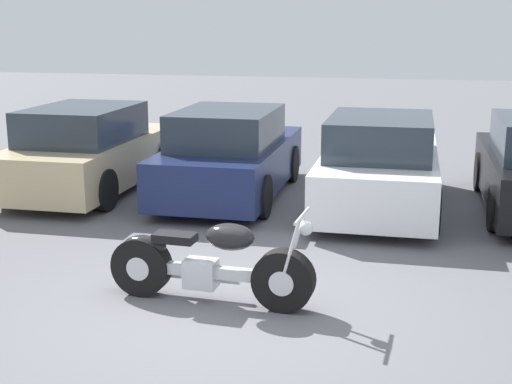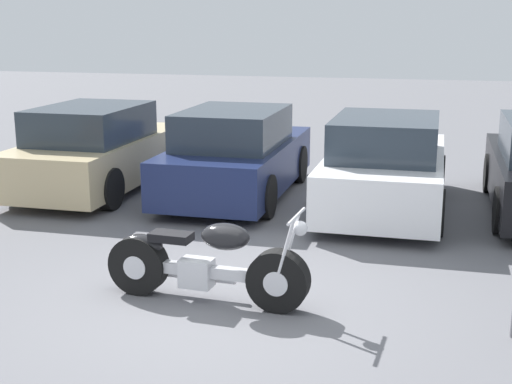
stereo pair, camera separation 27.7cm
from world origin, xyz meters
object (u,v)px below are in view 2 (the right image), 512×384
(parked_car_champagne, at_px, (97,150))
(parked_car_white, at_px, (385,167))
(motorcycle, at_px, (204,264))
(parked_car_navy, at_px, (237,156))

(parked_car_champagne, xyz_separation_m, parked_car_white, (4.94, -0.18, 0.00))
(motorcycle, xyz_separation_m, parked_car_champagne, (-3.41, 4.38, 0.28))
(motorcycle, height_order, parked_car_white, parked_car_white)
(parked_car_navy, height_order, parked_car_white, same)
(motorcycle, distance_m, parked_car_champagne, 5.55)
(parked_car_champagne, relative_size, parked_car_navy, 1.00)
(motorcycle, bearing_deg, parked_car_champagne, 127.91)
(parked_car_navy, xyz_separation_m, parked_car_white, (2.47, -0.31, 0.00))
(motorcycle, relative_size, parked_car_navy, 0.54)
(motorcycle, bearing_deg, parked_car_navy, 101.76)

